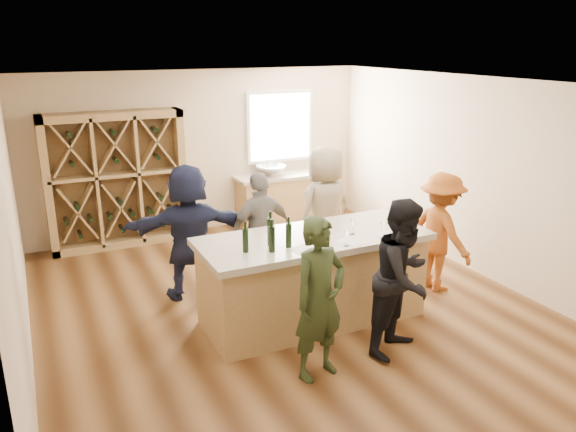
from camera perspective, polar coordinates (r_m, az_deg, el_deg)
name	(u,v)px	position (r m, az deg, el deg)	size (l,w,h in m)	color
floor	(288,310)	(7.30, -0.03, -9.55)	(6.00, 7.00, 0.10)	brown
ceiling	(288,78)	(6.52, -0.03, 13.80)	(6.00, 7.00, 0.10)	white
wall_back	(200,151)	(10.00, -8.90, 6.50)	(6.00, 0.10, 2.80)	beige
wall_front	(519,335)	(4.09, 22.40, -11.12)	(6.00, 0.10, 2.80)	beige
wall_left	(8,239)	(6.16, -26.56, -2.08)	(0.10, 7.00, 2.80)	beige
wall_right	(480,176)	(8.50, 18.90, 3.82)	(0.10, 7.00, 2.80)	beige
window_frame	(280,127)	(10.40, -0.84, 9.07)	(1.30, 0.06, 1.30)	white
window_pane	(281,127)	(10.36, -0.76, 9.04)	(1.18, 0.01, 1.18)	white
wine_rack	(117,180)	(9.48, -17.01, 3.48)	(2.20, 0.45, 2.20)	#A07E4C
back_counter_base	(281,200)	(10.39, -0.68, 1.62)	(1.60, 0.58, 0.86)	#A07E4C
back_counter_top	(281,176)	(10.28, -0.69, 4.09)	(1.70, 0.62, 0.06)	#AEA28F
sink	(271,170)	(10.17, -1.72, 4.65)	(0.54, 0.54, 0.19)	silver
faucet	(267,165)	(10.32, -2.13, 5.15)	(0.02, 0.02, 0.30)	silver
tasting_counter_base	(313,281)	(6.78, 2.54, -6.63)	(2.60, 1.00, 1.00)	#A07E4C
tasting_counter_top	(313,239)	(6.58, 2.61, -2.34)	(2.72, 1.12, 0.08)	#AEA28F
wine_bottle_a	(245,240)	(6.04, -4.35, -2.48)	(0.07, 0.07, 0.27)	black
wine_bottle_b	(272,239)	(6.03, -1.65, -2.37)	(0.07, 0.07, 0.29)	black
wine_bottle_c	(271,232)	(6.22, -1.78, -1.61)	(0.08, 0.08, 0.31)	black
wine_bottle_d	(289,235)	(6.15, 0.07, -1.99)	(0.07, 0.07, 0.28)	black
wine_glass_a	(307,246)	(6.01, 1.91, -3.03)	(0.06, 0.06, 0.17)	white
wine_glass_b	(346,238)	(6.25, 5.94, -2.29)	(0.06, 0.06, 0.17)	white
wine_glass_c	(383,231)	(6.53, 9.65, -1.48)	(0.07, 0.07, 0.19)	white
wine_glass_d	(353,228)	(6.63, 6.59, -1.18)	(0.06, 0.06, 0.16)	white
wine_glass_e	(392,225)	(6.78, 10.57, -0.93)	(0.06, 0.06, 0.16)	white
tasting_menu_a	(304,251)	(6.10, 1.62, -3.54)	(0.21, 0.29, 0.00)	white
tasting_menu_b	(351,242)	(6.40, 6.47, -2.61)	(0.20, 0.28, 0.00)	white
tasting_menu_c	(391,236)	(6.66, 10.38, -1.98)	(0.24, 0.33, 0.00)	white
person_near_left	(320,299)	(5.57, 3.22, -8.41)	(0.61, 0.45, 1.68)	#263319
person_near_right	(404,277)	(6.11, 11.66, -6.12)	(0.84, 0.46, 1.72)	black
person_server	(440,232)	(7.77, 15.23, -1.60)	(1.05, 0.49, 1.62)	#994C19
person_far_mid	(261,231)	(7.56, -2.76, -1.54)	(0.95, 0.49, 1.62)	slate
person_far_right	(325,210)	(8.09, 3.81, 0.60)	(0.90, 0.59, 1.85)	gray
person_far_left	(189,231)	(7.37, -9.99, -1.55)	(1.67, 0.60, 1.80)	#191E38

